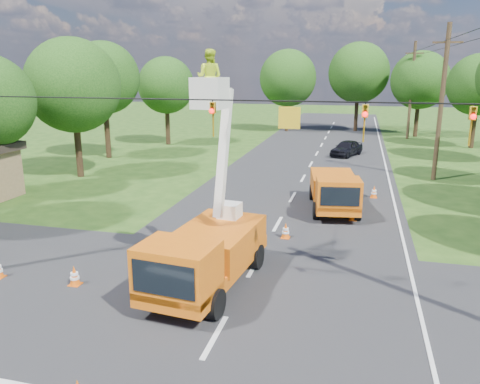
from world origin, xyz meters
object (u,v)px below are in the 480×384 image
(traffic_cone_4, at_px, (75,276))
(tree_left_f, at_px, (166,85))
(tree_far_a, at_px, (288,78))
(pole_right_mid, at_px, (441,102))
(tree_left_e, at_px, (103,78))
(tree_far_b, at_px, (359,73))
(distant_car, at_px, (347,148))
(traffic_cone_6, at_px, (374,192))
(tree_left_d, at_px, (73,86))
(second_truck, at_px, (334,190))
(tree_far_c, at_px, (420,80))
(tree_right_e, at_px, (479,85))
(bucket_truck, at_px, (206,242))
(traffic_cone_2, at_px, (286,231))
(traffic_cone_3, at_px, (353,214))
(pole_right_far, at_px, (411,90))
(ground_worker, at_px, (193,272))

(traffic_cone_4, height_order, tree_left_f, tree_left_f)
(tree_far_a, bearing_deg, pole_right_mid, -59.59)
(tree_left_e, distance_m, tree_far_b, 30.35)
(distant_car, distance_m, traffic_cone_6, 13.74)
(tree_left_d, bearing_deg, second_truck, -12.85)
(second_truck, bearing_deg, distant_car, 80.98)
(traffic_cone_4, relative_size, tree_left_d, 0.08)
(tree_far_b, height_order, tree_far_c, tree_far_b)
(tree_right_e, bearing_deg, bucket_truck, -113.69)
(bucket_truck, distance_m, second_truck, 10.77)
(distant_car, height_order, traffic_cone_6, distant_car)
(traffic_cone_2, relative_size, tree_left_f, 0.08)
(tree_left_e, xyz_separation_m, tree_far_a, (11.80, 21.00, -0.30))
(traffic_cone_3, xyz_separation_m, traffic_cone_6, (1.07, 4.59, 0.00))
(bucket_truck, relative_size, pole_right_far, 0.77)
(traffic_cone_3, relative_size, tree_far_c, 0.08)
(ground_worker, height_order, tree_left_f, tree_left_f)
(distant_car, relative_size, tree_right_e, 0.46)
(traffic_cone_2, xyz_separation_m, pole_right_mid, (7.85, 13.74, 4.75))
(traffic_cone_3, xyz_separation_m, tree_left_d, (-18.45, 5.46, 5.77))
(traffic_cone_4, height_order, tree_left_d, tree_left_d)
(second_truck, bearing_deg, traffic_cone_6, 47.28)
(tree_far_b, bearing_deg, ground_worker, -95.61)
(traffic_cone_2, relative_size, tree_far_b, 0.07)
(tree_right_e, bearing_deg, ground_worker, -113.60)
(second_truck, xyz_separation_m, traffic_cone_3, (1.02, -1.49, -0.75))
(tree_right_e, xyz_separation_m, tree_far_c, (-4.30, 7.00, 0.25))
(traffic_cone_6, distance_m, pole_right_far, 26.61)
(second_truck, height_order, tree_right_e, tree_right_e)
(traffic_cone_6, height_order, pole_right_mid, pole_right_mid)
(bucket_truck, height_order, tree_left_f, tree_left_f)
(tree_left_f, bearing_deg, tree_far_c, 26.28)
(traffic_cone_6, xyz_separation_m, tree_far_b, (-1.52, 30.88, 6.45))
(ground_worker, distance_m, distant_car, 27.78)
(ground_worker, xyz_separation_m, tree_left_e, (-15.40, 21.79, 5.64))
(traffic_cone_6, bearing_deg, tree_far_c, 79.86)
(traffic_cone_4, height_order, tree_right_e, tree_right_e)
(distant_car, height_order, tree_left_d, tree_left_d)
(tree_left_e, bearing_deg, pole_right_mid, -4.52)
(traffic_cone_2, relative_size, tree_left_d, 0.08)
(tree_left_d, relative_size, tree_left_f, 1.10)
(bucket_truck, relative_size, tree_left_f, 0.92)
(distant_car, bearing_deg, traffic_cone_3, -64.65)
(ground_worker, xyz_separation_m, tree_far_c, (10.90, 41.79, 5.21))
(tree_left_d, bearing_deg, tree_left_e, 104.42)
(pole_right_mid, distance_m, tree_far_a, 26.69)
(distant_car, relative_size, pole_right_mid, 0.39)
(tree_left_e, distance_m, tree_left_f, 8.29)
(traffic_cone_6, bearing_deg, traffic_cone_4, -125.39)
(distant_car, bearing_deg, tree_far_a, 138.65)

